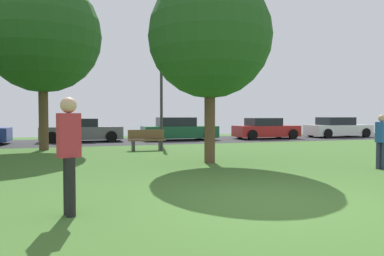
# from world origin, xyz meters

# --- Properties ---
(ground_plane) EXTENTS (44.00, 44.00, 0.00)m
(ground_plane) POSITION_xyz_m (0.00, 0.00, 0.00)
(ground_plane) COLOR #3D6628
(road_strip) EXTENTS (44.00, 6.40, 0.01)m
(road_strip) POSITION_xyz_m (0.00, 16.00, 0.00)
(road_strip) COLOR #28282B
(road_strip) RESTS_ON ground_plane
(oak_tree_center) EXTENTS (3.95, 3.95, 6.03)m
(oak_tree_center) POSITION_xyz_m (0.79, 5.31, 4.04)
(oak_tree_center) COLOR brown
(oak_tree_center) RESTS_ON ground_plane
(birch_tree_lone) EXTENTS (5.07, 5.07, 7.62)m
(birch_tree_lone) POSITION_xyz_m (-4.71, 11.56, 5.07)
(birch_tree_lone) COLOR brown
(birch_tree_lone) RESTS_ON ground_plane
(person_thrower) EXTENTS (0.37, 0.30, 1.55)m
(person_thrower) POSITION_xyz_m (4.94, 2.51, 0.85)
(person_thrower) COLOR #2D334C
(person_thrower) RESTS_ON ground_plane
(person_catcher) EXTENTS (0.37, 0.30, 1.80)m
(person_catcher) POSITION_xyz_m (-3.39, 0.17, 1.01)
(person_catcher) COLOR black
(person_catcher) RESTS_ON ground_plane
(parked_car_grey) EXTENTS (4.57, 1.97, 1.35)m
(parked_car_grey) POSITION_xyz_m (-3.09, 16.39, 0.63)
(parked_car_grey) COLOR slate
(parked_car_grey) RESTS_ON ground_plane
(parked_car_green) EXTENTS (4.60, 2.11, 1.41)m
(parked_car_green) POSITION_xyz_m (2.72, 16.08, 0.65)
(parked_car_green) COLOR #195633
(parked_car_green) RESTS_ON ground_plane
(parked_car_red) EXTENTS (4.19, 2.03, 1.37)m
(parked_car_red) POSITION_xyz_m (8.54, 15.63, 0.63)
(parked_car_red) COLOR #B21E1E
(parked_car_red) RESTS_ON ground_plane
(parked_car_white) EXTENTS (4.56, 2.06, 1.40)m
(parked_car_white) POSITION_xyz_m (14.34, 15.74, 0.64)
(parked_car_white) COLOR white
(parked_car_white) RESTS_ON ground_plane
(park_bench) EXTENTS (1.60, 0.45, 0.90)m
(park_bench) POSITION_xyz_m (-0.40, 10.06, 0.46)
(park_bench) COLOR brown
(park_bench) RESTS_ON ground_plane
(street_lamp_post) EXTENTS (0.14, 0.14, 4.50)m
(street_lamp_post) POSITION_xyz_m (0.75, 12.20, 2.25)
(street_lamp_post) COLOR #2D2D33
(street_lamp_post) RESTS_ON ground_plane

